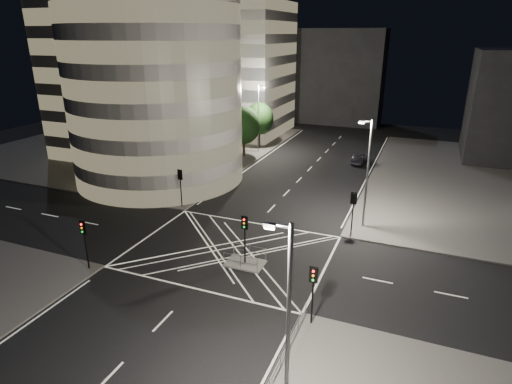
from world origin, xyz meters
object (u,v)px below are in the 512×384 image
at_px(traffic_signal_nr, 313,285).
at_px(traffic_signal_fr, 353,205).
at_px(sedan, 360,159).
at_px(traffic_signal_fl, 180,181).
at_px(street_lamp_left_near, 199,144).
at_px(traffic_signal_nl, 84,236).
at_px(traffic_signal_island, 245,231).
at_px(street_lamp_left_far, 259,117).
at_px(street_lamp_right_far, 367,171).
at_px(central_island, 245,263).
at_px(street_lamp_right_near, 287,321).

bearing_deg(traffic_signal_nr, traffic_signal_fr, 90.00).
xyz_separation_m(traffic_signal_nr, sedan, (-3.04, 36.76, -2.23)).
distance_m(traffic_signal_fl, street_lamp_left_near, 5.86).
relative_size(traffic_signal_nl, traffic_signal_island, 1.00).
xyz_separation_m(traffic_signal_nl, street_lamp_left_far, (-0.64, 36.80, 2.63)).
distance_m(street_lamp_left_near, street_lamp_left_far, 18.00).
bearing_deg(traffic_signal_fr, traffic_signal_island, -129.33).
xyz_separation_m(traffic_signal_fr, sedan, (-3.04, 23.16, -2.23)).
distance_m(traffic_signal_fl, traffic_signal_island, 13.62).
distance_m(street_lamp_left_far, street_lamp_right_far, 28.23).
xyz_separation_m(traffic_signal_fr, traffic_signal_nr, (0.00, -13.60, 0.00)).
relative_size(street_lamp_left_far, sedan, 2.42).
relative_size(traffic_signal_island, sedan, 0.97).
bearing_deg(traffic_signal_fl, traffic_signal_nr, -37.69).
bearing_deg(traffic_signal_fl, street_lamp_left_near, 96.97).
height_order(central_island, traffic_signal_fl, traffic_signal_fl).
bearing_deg(traffic_signal_nr, central_island, 142.07).
bearing_deg(street_lamp_right_near, street_lamp_left_far, 113.21).
height_order(traffic_signal_fl, traffic_signal_fr, same).
distance_m(traffic_signal_island, street_lamp_left_far, 33.61).
relative_size(traffic_signal_fr, street_lamp_left_near, 0.40).
relative_size(traffic_signal_island, street_lamp_left_far, 0.40).
bearing_deg(street_lamp_left_near, sedan, 49.76).
bearing_deg(traffic_signal_fl, traffic_signal_island, -37.54).
height_order(traffic_signal_nl, sedan, traffic_signal_nl).
relative_size(street_lamp_left_far, street_lamp_right_far, 1.00).
height_order(traffic_signal_nr, street_lamp_right_far, street_lamp_right_far).
distance_m(traffic_signal_island, sedan, 31.76).
distance_m(traffic_signal_nl, street_lamp_right_far, 24.27).
height_order(street_lamp_left_near, street_lamp_left_far, same).
relative_size(traffic_signal_nl, traffic_signal_nr, 1.00).
height_order(traffic_signal_fr, traffic_signal_nr, same).
distance_m(central_island, street_lamp_right_far, 13.98).
bearing_deg(street_lamp_left_near, traffic_signal_island, -49.73).
xyz_separation_m(traffic_signal_nl, traffic_signal_island, (10.80, 5.30, 0.00)).
xyz_separation_m(traffic_signal_island, street_lamp_left_far, (-11.44, 31.50, 2.63)).
distance_m(traffic_signal_nr, sedan, 36.95).
relative_size(central_island, street_lamp_left_near, 0.30).
distance_m(traffic_signal_fr, traffic_signal_nr, 13.60).
relative_size(traffic_signal_nl, street_lamp_right_far, 0.40).
xyz_separation_m(traffic_signal_fl, street_lamp_left_far, (-0.64, 23.20, 2.63)).
xyz_separation_m(traffic_signal_nr, street_lamp_right_far, (0.64, 15.80, 2.63)).
relative_size(street_lamp_left_near, street_lamp_right_near, 1.00).
height_order(street_lamp_left_far, street_lamp_right_far, same).
xyz_separation_m(central_island, street_lamp_left_far, (-11.44, 31.50, 5.47)).
xyz_separation_m(central_island, street_lamp_right_far, (7.44, 10.50, 5.47)).
bearing_deg(central_island, traffic_signal_nl, -153.86).
height_order(traffic_signal_nr, street_lamp_left_far, street_lamp_left_far).
bearing_deg(traffic_signal_island, street_lamp_left_far, 109.95).
xyz_separation_m(traffic_signal_nr, street_lamp_right_near, (0.64, -7.20, 2.63)).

